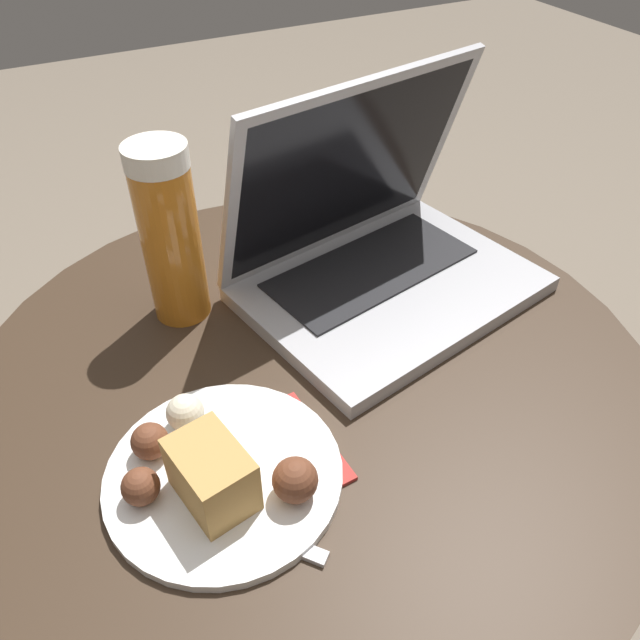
{
  "coord_description": "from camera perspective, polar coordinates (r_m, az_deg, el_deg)",
  "views": [
    {
      "loc": [
        -0.2,
        -0.41,
        1.03
      ],
      "look_at": [
        0.0,
        -0.01,
        0.65
      ],
      "focal_mm": 35.0,
      "sensor_mm": 36.0,
      "label": 1
    }
  ],
  "objects": [
    {
      "name": "ground_plane",
      "position": [
        1.13,
        -0.49,
        -25.68
      ],
      "size": [
        6.0,
        6.0,
        0.0
      ],
      "primitive_type": "plane",
      "color": "#726656"
    },
    {
      "name": "laptop",
      "position": [
        0.72,
        5.15,
        6.49
      ],
      "size": [
        0.36,
        0.29,
        0.24
      ],
      "color": "#B2B2B7",
      "rests_on": "table"
    },
    {
      "name": "table",
      "position": [
        0.77,
        -0.66,
        -13.48
      ],
      "size": [
        0.7,
        0.7,
        0.58
      ],
      "color": "black",
      "rests_on": "ground_plane"
    },
    {
      "name": "snack_plate",
      "position": [
        0.54,
        -9.43,
        -13.37
      ],
      "size": [
        0.2,
        0.2,
        0.06
      ],
      "color": "white",
      "rests_on": "table"
    },
    {
      "name": "fork",
      "position": [
        0.54,
        -10.83,
        -16.71
      ],
      "size": [
        0.14,
        0.16,
        0.0
      ],
      "color": "silver",
      "rests_on": "table"
    },
    {
      "name": "beer_glass",
      "position": [
        0.67,
        -13.54,
        7.54
      ],
      "size": [
        0.06,
        0.06,
        0.2
      ],
      "color": "#C6701E",
      "rests_on": "table"
    },
    {
      "name": "napkin",
      "position": [
        0.56,
        -7.09,
        -13.51
      ],
      "size": [
        0.17,
        0.12,
        0.0
      ],
      "color": "#B7332D",
      "rests_on": "table"
    }
  ]
}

